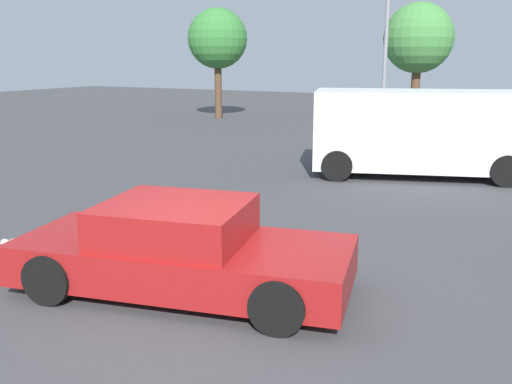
% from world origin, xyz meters
% --- Properties ---
extents(ground_plane, '(80.00, 80.00, 0.00)m').
position_xyz_m(ground_plane, '(0.00, 0.00, 0.00)').
color(ground_plane, '#424244').
extents(sedan_foreground, '(4.57, 2.62, 1.18)m').
position_xyz_m(sedan_foreground, '(-0.37, 0.19, 0.55)').
color(sedan_foreground, maroon).
rests_on(sedan_foreground, ground_plane).
extents(dog, '(0.67, 0.33, 0.45)m').
position_xyz_m(dog, '(-2.99, -0.17, 0.28)').
color(dog, beige).
rests_on(dog, ground_plane).
extents(van_white, '(5.54, 3.57, 2.16)m').
position_xyz_m(van_white, '(0.68, 9.02, 1.17)').
color(van_white, white).
rests_on(van_white, ground_plane).
extents(light_post_mid, '(0.44, 0.44, 5.70)m').
position_xyz_m(light_post_mid, '(-1.82, 14.80, 3.93)').
color(light_post_mid, gray).
rests_on(light_post_mid, ground_plane).
extents(tree_back_left, '(3.06, 3.06, 5.34)m').
position_xyz_m(tree_back_left, '(-1.93, 20.49, 3.77)').
color(tree_back_left, brown).
rests_on(tree_back_left, ground_plane).
extents(tree_back_center, '(2.89, 2.89, 5.31)m').
position_xyz_m(tree_back_center, '(-11.11, 18.52, 3.83)').
color(tree_back_center, brown).
rests_on(tree_back_center, ground_plane).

